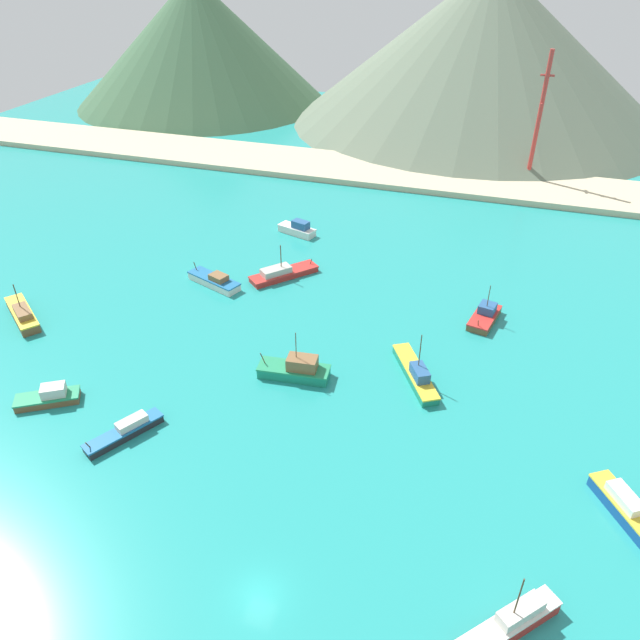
{
  "coord_description": "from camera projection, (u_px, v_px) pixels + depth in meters",
  "views": [
    {
      "loc": [
        13.55,
        -25.81,
        46.1
      ],
      "look_at": [
        -6.51,
        36.54,
        2.88
      ],
      "focal_mm": 33.83,
      "sensor_mm": 36.0,
      "label": 1
    }
  ],
  "objects": [
    {
      "name": "fishing_boat_4",
      "position": [
        298.0,
        229.0,
        106.31
      ],
      "size": [
        7.3,
        4.3,
        2.64
      ],
      "color": "silver",
      "rests_on": "ground"
    },
    {
      "name": "hill_central",
      "position": [
        485.0,
        47.0,
        155.45
      ],
      "size": [
        99.76,
        99.76,
        38.94
      ],
      "color": "#60705B",
      "rests_on": "ground"
    },
    {
      "name": "fishing_boat_13",
      "position": [
        282.0,
        273.0,
        93.43
      ],
      "size": [
        9.4,
        10.21,
        5.52
      ],
      "color": "red",
      "rests_on": "ground"
    },
    {
      "name": "fishing_boat_5",
      "position": [
        215.0,
        281.0,
        91.41
      ],
      "size": [
        9.46,
        5.66,
        2.48
      ],
      "color": "silver",
      "rests_on": "ground"
    },
    {
      "name": "fishing_boat_9",
      "position": [
        296.0,
        369.0,
        72.68
      ],
      "size": [
        8.92,
        3.8,
        6.48
      ],
      "color": "#198466",
      "rests_on": "ground"
    },
    {
      "name": "ground",
      "position": [
        354.0,
        379.0,
        73.33
      ],
      "size": [
        260.0,
        280.0,
        0.5
      ],
      "color": "teal"
    },
    {
      "name": "hill_west",
      "position": [
        198.0,
        41.0,
        176.38
      ],
      "size": [
        74.65,
        74.65,
        34.65
      ],
      "color": "#3D6042",
      "rests_on": "ground"
    },
    {
      "name": "fishing_boat_10",
      "position": [
        49.0,
        397.0,
        68.91
      ],
      "size": [
        7.3,
        5.77,
        2.24
      ],
      "color": "brown",
      "rests_on": "ground"
    },
    {
      "name": "fishing_boat_3",
      "position": [
        416.0,
        373.0,
        72.49
      ],
      "size": [
        7.44,
        10.75,
        6.77
      ],
      "color": "#198466",
      "rests_on": "ground"
    },
    {
      "name": "radio_tower",
      "position": [
        539.0,
        118.0,
        120.69
      ],
      "size": [
        2.63,
        2.1,
        26.29
      ],
      "color": "#B7332D",
      "rests_on": "ground"
    },
    {
      "name": "fishing_boat_2",
      "position": [
        126.0,
        431.0,
        64.47
      ],
      "size": [
        5.85,
        8.57,
        1.85
      ],
      "color": "#232328",
      "rests_on": "ground"
    },
    {
      "name": "fishing_boat_7",
      "position": [
        22.0,
        314.0,
        83.34
      ],
      "size": [
        9.51,
        7.98,
        5.72
      ],
      "color": "brown",
      "rests_on": "ground"
    },
    {
      "name": "fishing_boat_6",
      "position": [
        630.0,
        513.0,
        55.23
      ],
      "size": [
        7.2,
        9.51,
        2.28
      ],
      "color": "#14478C",
      "rests_on": "ground"
    },
    {
      "name": "fishing_boat_11",
      "position": [
        509.0,
        625.0,
        46.39
      ],
      "size": [
        8.15,
        8.53,
        6.66
      ],
      "color": "red",
      "rests_on": "ground"
    },
    {
      "name": "beach_strip",
      "position": [
        440.0,
        178.0,
        128.74
      ],
      "size": [
        247.0,
        18.06,
        1.2
      ],
      "primitive_type": "cube",
      "color": "#C6B793",
      "rests_on": "ground"
    },
    {
      "name": "fishing_boat_1",
      "position": [
        485.0,
        316.0,
        83.12
      ],
      "size": [
        4.35,
        7.57,
        5.5
      ],
      "color": "brown",
      "rests_on": "ground"
    }
  ]
}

